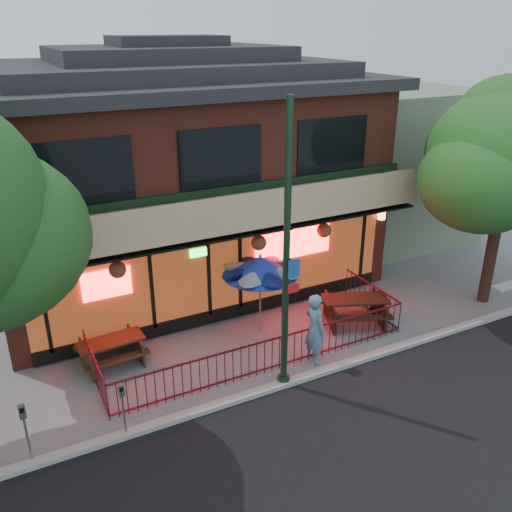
{
  "coord_description": "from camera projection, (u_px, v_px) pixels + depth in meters",
  "views": [
    {
      "loc": [
        -5.72,
        -10.08,
        8.29
      ],
      "look_at": [
        0.46,
        2.0,
        2.47
      ],
      "focal_mm": 38.0,
      "sensor_mm": 36.0,
      "label": 1
    }
  ],
  "objects": [
    {
      "name": "ground",
      "position": [
        276.0,
        375.0,
        13.91
      ],
      "size": [
        80.0,
        80.0,
        0.0
      ],
      "primitive_type": "plane",
      "color": "gray",
      "rests_on": "ground"
    },
    {
      "name": "curb",
      "position": [
        285.0,
        383.0,
        13.48
      ],
      "size": [
        80.0,
        0.25,
        0.12
      ],
      "primitive_type": "cube",
      "color": "#999993",
      "rests_on": "ground"
    },
    {
      "name": "restaurant_building",
      "position": [
        174.0,
        160.0,
        18.1
      ],
      "size": [
        12.96,
        9.49,
        8.05
      ],
      "color": "maroon",
      "rests_on": "ground"
    },
    {
      "name": "neighbor_building",
      "position": [
        375.0,
        161.0,
        22.79
      ],
      "size": [
        6.0,
        7.0,
        6.0
      ],
      "primitive_type": "cube",
      "color": "slate",
      "rests_on": "ground"
    },
    {
      "name": "patio_fence",
      "position": [
        267.0,
        344.0,
        14.07
      ],
      "size": [
        8.44,
        2.62,
        1.0
      ],
      "color": "#50111B",
      "rests_on": "ground"
    },
    {
      "name": "street_light",
      "position": [
        286.0,
        269.0,
        12.34
      ],
      "size": [
        0.43,
        0.32,
        7.0
      ],
      "color": "black",
      "rests_on": "ground"
    },
    {
      "name": "street_tree_right",
      "position": [
        509.0,
        148.0,
        15.8
      ],
      "size": [
        4.8,
        4.8,
        7.02
      ],
      "color": "#37221B",
      "rests_on": "ground"
    },
    {
      "name": "picnic_table_left",
      "position": [
        111.0,
        348.0,
        14.18
      ],
      "size": [
        1.78,
        1.41,
        0.73
      ],
      "color": "#3F2B17",
      "rests_on": "ground"
    },
    {
      "name": "picnic_table_right",
      "position": [
        355.0,
        306.0,
        16.15
      ],
      "size": [
        2.34,
        2.08,
        0.83
      ],
      "color": "black",
      "rests_on": "ground"
    },
    {
      "name": "patio_umbrella",
      "position": [
        260.0,
        266.0,
        15.1
      ],
      "size": [
        2.14,
        2.14,
        2.44
      ],
      "color": "gray",
      "rests_on": "ground"
    },
    {
      "name": "pedestrian",
      "position": [
        315.0,
        328.0,
        14.11
      ],
      "size": [
        0.52,
        0.75,
        1.98
      ],
      "primitive_type": "imported",
      "rotation": [
        0.0,
        0.0,
        1.64
      ],
      "color": "#517AA3",
      "rests_on": "ground"
    },
    {
      "name": "parking_meter_near",
      "position": [
        122.0,
        402.0,
        11.48
      ],
      "size": [
        0.13,
        0.12,
        1.35
      ],
      "color": "gray",
      "rests_on": "ground"
    },
    {
      "name": "parking_meter_far",
      "position": [
        25.0,
        425.0,
        10.72
      ],
      "size": [
        0.14,
        0.12,
        1.46
      ],
      "color": "gray",
      "rests_on": "ground"
    }
  ]
}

